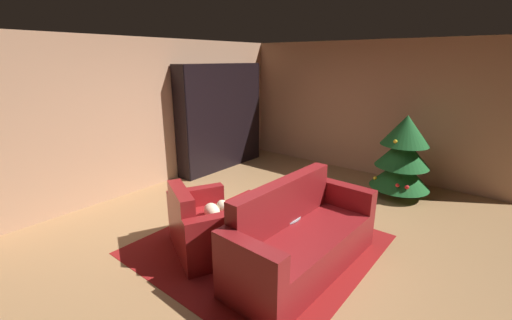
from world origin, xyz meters
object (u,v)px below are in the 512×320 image
(armchair_red, at_px, (204,227))
(coffee_table, at_px, (275,216))
(bookshelf_unit, at_px, (226,117))
(couch_red, at_px, (300,240))
(book_stack_on_table, at_px, (275,207))
(bottle_on_table, at_px, (266,201))
(decorated_tree, at_px, (403,155))

(armchair_red, distance_m, coffee_table, 0.87)
(bookshelf_unit, bearing_deg, couch_red, -33.80)
(bookshelf_unit, xyz_separation_m, book_stack_on_table, (2.70, -1.93, -0.55))
(bottle_on_table, distance_m, decorated_tree, 2.71)
(coffee_table, distance_m, decorated_tree, 2.71)
(bottle_on_table, height_order, decorated_tree, decorated_tree)
(bookshelf_unit, height_order, couch_red, bookshelf_unit)
(bookshelf_unit, xyz_separation_m, couch_red, (3.18, -2.13, -0.74))
(bottle_on_table, bearing_deg, bookshelf_unit, 142.88)
(armchair_red, height_order, coffee_table, armchair_red)
(coffee_table, xyz_separation_m, bottle_on_table, (-0.17, 0.04, 0.14))
(book_stack_on_table, bearing_deg, decorated_tree, 74.35)
(book_stack_on_table, bearing_deg, coffee_table, -53.96)
(couch_red, distance_m, bottle_on_table, 0.70)
(bookshelf_unit, bearing_deg, coffee_table, -35.90)
(armchair_red, xyz_separation_m, decorated_tree, (1.31, 3.21, 0.41))
(couch_red, xyz_separation_m, decorated_tree, (0.23, 2.76, 0.38))
(bookshelf_unit, bearing_deg, book_stack_on_table, -35.66)
(bookshelf_unit, relative_size, book_stack_on_table, 9.27)
(book_stack_on_table, height_order, decorated_tree, decorated_tree)
(couch_red, bearing_deg, decorated_tree, 85.18)
(book_stack_on_table, bearing_deg, bookshelf_unit, 144.34)
(coffee_table, distance_m, bottle_on_table, 0.22)
(couch_red, relative_size, coffee_table, 3.13)
(bookshelf_unit, bearing_deg, armchair_red, -50.68)
(coffee_table, height_order, bottle_on_table, bottle_on_table)
(couch_red, xyz_separation_m, bottle_on_table, (-0.63, 0.20, 0.22))
(armchair_red, bearing_deg, bottle_on_table, 55.29)
(armchair_red, height_order, decorated_tree, decorated_tree)
(couch_red, bearing_deg, bookshelf_unit, 146.20)
(armchair_red, height_order, book_stack_on_table, armchair_red)
(armchair_red, relative_size, book_stack_on_table, 5.25)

